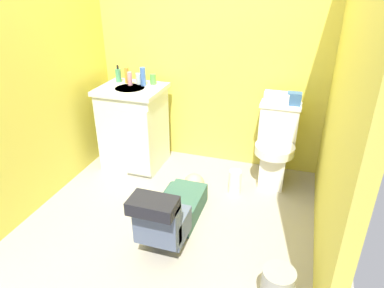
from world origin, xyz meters
TOP-DOWN VIEW (x-y plane):
  - ground_plane at (0.00, 0.00)m, footprint 2.73×2.98m
  - wall_back at (0.00, 1.03)m, footprint 2.39×0.08m
  - wall_left at (-1.16, 0.00)m, footprint 0.08×1.98m
  - wall_right at (1.16, 0.00)m, footprint 0.08×1.98m
  - toilet at (0.72, 0.73)m, footprint 0.36×0.46m
  - vanity_cabinet at (-0.66, 0.63)m, footprint 0.60×0.53m
  - faucet at (-0.66, 0.78)m, footprint 0.02×0.02m
  - person_plumber at (0.07, -0.22)m, footprint 0.39×1.06m
  - tissue_box at (0.68, 0.82)m, footprint 0.22×0.11m
  - toiletry_bag at (0.83, 0.82)m, footprint 0.12×0.09m
  - soap_dispenser at (-0.85, 0.76)m, footprint 0.06×0.06m
  - bottle_amber at (-0.76, 0.75)m, footprint 0.04×0.04m
  - bottle_pink at (-0.70, 0.70)m, footprint 0.04×0.04m
  - bottle_clear at (-0.63, 0.75)m, footprint 0.05×0.05m
  - bottle_blue at (-0.57, 0.72)m, footprint 0.05×0.05m
  - bottle_green at (-0.50, 0.79)m, footprint 0.06×0.06m
  - paper_towel_roll at (0.42, 0.41)m, footprint 0.11×0.11m

SIDE VIEW (x-z plane):
  - ground_plane at x=0.00m, z-range -0.04..0.00m
  - paper_towel_roll at x=0.42m, z-range 0.00..0.23m
  - person_plumber at x=0.07m, z-range -0.08..0.44m
  - toilet at x=0.72m, z-range -0.01..0.74m
  - vanity_cabinet at x=-0.66m, z-range 0.01..0.83m
  - tissue_box at x=0.68m, z-range 0.75..0.85m
  - toiletry_bag at x=0.83m, z-range 0.75..0.86m
  - faucet at x=-0.66m, z-range 0.82..0.92m
  - bottle_green at x=-0.50m, z-range 0.82..0.92m
  - bottle_clear at x=-0.63m, z-range 0.82..0.92m
  - bottle_pink at x=-0.70m, z-range 0.82..0.95m
  - soap_dispenser at x=-0.85m, z-range 0.80..0.97m
  - bottle_amber at x=-0.76m, z-range 0.82..0.97m
  - bottle_blue at x=-0.57m, z-range 0.82..1.00m
  - wall_back at x=0.00m, z-range 0.00..2.40m
  - wall_left at x=-1.16m, z-range 0.00..2.40m
  - wall_right at x=1.16m, z-range 0.00..2.40m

